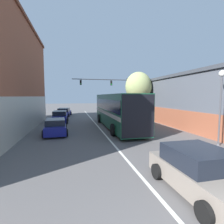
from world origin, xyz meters
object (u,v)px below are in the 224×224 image
at_px(traffic_signal_gantry, 111,88).
at_px(street_lamp, 221,96).
at_px(parked_car_left_far, 64,112).
at_px(hatchback_foreground, 201,172).
at_px(parked_car_left_mid, 56,127).
at_px(street_tree_near, 138,87).
at_px(bus, 117,109).
at_px(parked_car_left_near, 60,117).

distance_m(traffic_signal_gantry, street_lamp, 19.14).
relative_size(traffic_signal_gantry, street_lamp, 1.87).
bearing_deg(traffic_signal_gantry, street_lamp, -80.79).
bearing_deg(parked_car_left_far, hatchback_foreground, -160.99).
xyz_separation_m(parked_car_left_mid, street_tree_near, (9.87, 6.09, 3.84)).
distance_m(bus, traffic_signal_gantry, 11.34).
bearing_deg(parked_car_left_far, traffic_signal_gantry, -92.89).
bearing_deg(bus, traffic_signal_gantry, -9.18).
distance_m(parked_car_left_near, traffic_signal_gantry, 10.57).
relative_size(traffic_signal_gantry, street_tree_near, 1.42).
xyz_separation_m(bus, parked_car_left_mid, (-5.90, -1.91, -1.29)).
height_order(hatchback_foreground, parked_car_left_far, hatchback_foreground).
height_order(bus, hatchback_foreground, bus).
height_order(hatchback_foreground, parked_car_left_near, parked_car_left_near).
relative_size(parked_car_left_near, street_tree_near, 0.67).
bearing_deg(traffic_signal_gantry, parked_car_left_mid, -120.92).
bearing_deg(bus, parked_car_left_mid, 107.88).
xyz_separation_m(bus, street_tree_near, (3.97, 4.18, 2.54)).
height_order(parked_car_left_far, traffic_signal_gantry, traffic_signal_gantry).
height_order(hatchback_foreground, parked_car_left_mid, hatchback_foreground).
relative_size(bus, traffic_signal_gantry, 1.32).
height_order(parked_car_left_near, parked_car_left_far, parked_car_left_near).
bearing_deg(hatchback_foreground, bus, -2.09).
height_order(bus, parked_car_left_mid, bus).
bearing_deg(parked_car_left_near, street_lamp, -139.54).
height_order(traffic_signal_gantry, street_lamp, traffic_signal_gantry).
bearing_deg(bus, parked_car_left_near, 51.16).
xyz_separation_m(bus, parked_car_left_far, (-5.81, 12.12, -1.30)).
xyz_separation_m(parked_car_left_near, street_lamp, (10.78, -12.76, 2.54)).
bearing_deg(street_lamp, hatchback_foreground, -138.53).
bearing_deg(hatchback_foreground, street_lamp, -49.24).
distance_m(parked_car_left_near, street_lamp, 16.90).
distance_m(bus, street_tree_near, 6.30).
xyz_separation_m(parked_car_left_near, traffic_signal_gantry, (7.73, 6.08, 3.88)).
bearing_deg(street_tree_near, street_lamp, -86.02).
height_order(parked_car_left_mid, street_tree_near, street_tree_near).
height_order(hatchback_foreground, street_lamp, street_lamp).
bearing_deg(parked_car_left_far, parked_car_left_near, -174.90).
distance_m(bus, parked_car_left_near, 7.76).
bearing_deg(parked_car_left_mid, hatchback_foreground, -155.86).
bearing_deg(parked_car_left_far, street_tree_near, -122.70).
bearing_deg(street_tree_near, parked_car_left_near, 176.40).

